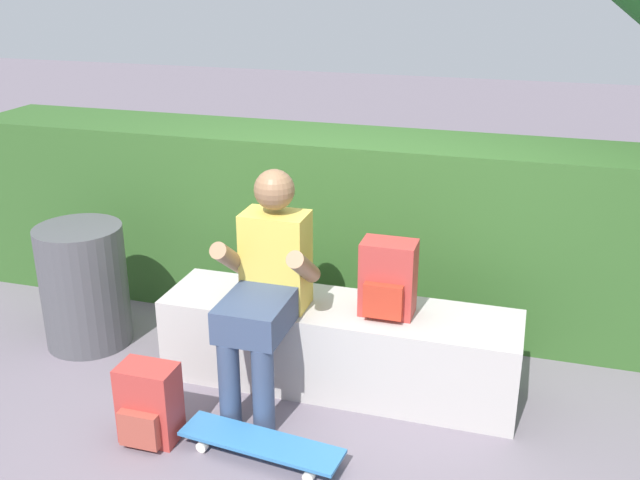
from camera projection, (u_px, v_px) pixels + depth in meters
ground_plane at (319, 419)px, 3.74m from camera, size 24.00×24.00×0.00m
bench_main at (338, 345)px, 3.97m from camera, size 1.93×0.49×0.48m
person_skater at (266, 282)px, 3.71m from camera, size 0.49×0.62×1.23m
skateboard_near_person at (261, 443)px, 3.43m from camera, size 0.82×0.28×0.09m
backpack_on_bench at (388, 280)px, 3.74m from camera, size 0.28×0.23×0.40m
backpack_on_ground at (149, 405)px, 3.52m from camera, size 0.28×0.23×0.40m
hedge_row at (423, 233)px, 4.60m from camera, size 6.17×0.66×1.19m
trash_bin at (84, 286)px, 4.38m from camera, size 0.51×0.51×0.75m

